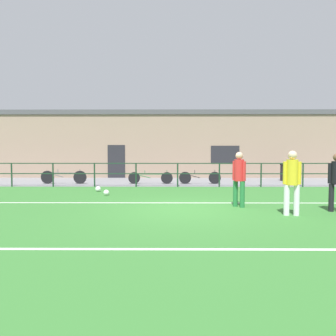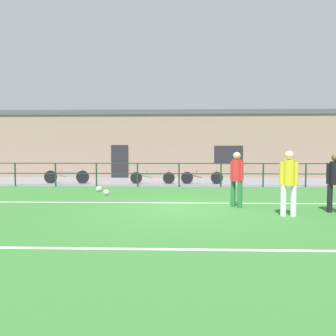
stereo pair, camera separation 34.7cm
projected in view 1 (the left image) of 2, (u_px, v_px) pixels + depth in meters
ground at (182, 210)px, 9.47m from camera, size 60.00×44.00×0.04m
field_line_touchline at (181, 203)px, 10.65m from camera, size 36.00×0.11×0.00m
field_line_hash at (191, 249)px, 5.62m from camera, size 36.00×0.11×0.00m
pavement_strip at (177, 182)px, 17.96m from camera, size 48.00×5.00×0.02m
perimeter_fence at (178, 171)px, 15.43m from camera, size 36.07×0.07×1.15m
clubhouse_facade at (176, 144)px, 21.54m from camera, size 28.00×2.56×4.33m
player_striker at (292, 179)px, 8.53m from camera, size 0.47×0.30×1.72m
player_winger at (239, 176)px, 9.83m from camera, size 0.35×0.36×1.69m
soccer_ball_match at (98, 189)px, 13.62m from camera, size 0.23×0.23×0.23m
soccer_ball_spare at (106, 193)px, 12.48m from camera, size 0.21×0.21×0.21m
bicycle_parked_0 at (150, 178)px, 16.65m from camera, size 2.30×0.04×0.71m
bicycle_parked_1 at (64, 177)px, 16.68m from camera, size 2.37×0.04×0.77m
bicycle_parked_2 at (200, 178)px, 16.64m from camera, size 2.16×0.04×0.73m
trash_bin_0 at (286, 172)px, 18.28m from camera, size 0.59×0.50×0.99m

